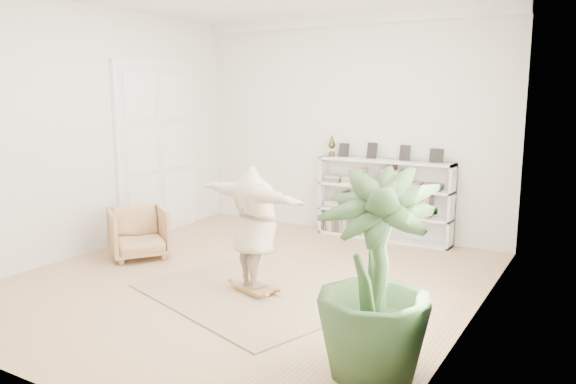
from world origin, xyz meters
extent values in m
plane|color=#A88056|center=(0.00, 0.00, 0.00)|extent=(6.00, 6.00, 0.00)
plane|color=silver|center=(0.00, 3.00, 1.80)|extent=(5.50, 0.00, 5.50)
plane|color=silver|center=(0.00, -3.00, 1.80)|extent=(5.50, 0.00, 5.50)
plane|color=silver|center=(-2.75, 0.00, 1.80)|extent=(0.00, 6.00, 6.00)
plane|color=silver|center=(2.75, 0.00, 1.80)|extent=(0.00, 6.00, 6.00)
cube|color=white|center=(0.00, 2.94, 3.51)|extent=(5.50, 0.12, 0.18)
cube|color=white|center=(-2.71, 1.30, 1.40)|extent=(0.08, 1.78, 2.92)
cube|color=silver|center=(-2.69, 0.90, 1.40)|extent=(0.06, 0.78, 2.80)
cube|color=silver|center=(-2.69, 1.70, 1.40)|extent=(0.06, 0.78, 2.80)
cube|color=silver|center=(-0.33, 2.81, 0.65)|extent=(0.04, 0.35, 1.30)
cube|color=silver|center=(1.83, 2.81, 0.65)|extent=(0.04, 0.35, 1.30)
cube|color=silver|center=(0.75, 2.96, 0.65)|extent=(2.20, 0.04, 1.30)
cube|color=silver|center=(0.75, 2.81, 0.02)|extent=(2.20, 0.35, 0.04)
cube|color=silver|center=(0.75, 2.81, 0.43)|extent=(2.20, 0.35, 0.04)
cube|color=silver|center=(0.75, 2.81, 0.86)|extent=(2.20, 0.35, 0.04)
cube|color=silver|center=(0.75, 2.81, 1.28)|extent=(2.20, 0.35, 0.04)
cube|color=black|center=(0.00, 2.85, 1.42)|extent=(0.18, 0.07, 0.24)
cube|color=black|center=(0.50, 2.85, 1.42)|extent=(0.18, 0.07, 0.24)
cube|color=black|center=(1.05, 2.85, 1.42)|extent=(0.18, 0.07, 0.24)
cube|color=black|center=(1.55, 2.85, 1.42)|extent=(0.18, 0.07, 0.24)
imported|color=tan|center=(-1.93, 0.05, 0.36)|extent=(1.09, 1.08, 0.72)
cube|color=tan|center=(0.36, -0.34, 0.01)|extent=(2.99, 2.66, 0.02)
cube|color=#97613C|center=(0.36, -0.34, 0.07)|extent=(0.56, 0.43, 0.03)
cube|color=#97613C|center=(0.36, -0.34, 0.04)|extent=(0.34, 0.15, 0.04)
cube|color=#97613C|center=(0.36, -0.34, 0.04)|extent=(0.34, 0.15, 0.04)
cube|color=#97613C|center=(0.36, -0.34, 0.07)|extent=(0.20, 0.11, 0.10)
cube|color=#97613C|center=(0.36, -0.34, 0.07)|extent=(0.20, 0.11, 0.10)
imported|color=#C3B092|center=(0.36, -0.34, 0.85)|extent=(1.84, 1.00, 1.45)
imported|color=#304F27|center=(2.30, -1.45, 0.88)|extent=(1.05, 1.05, 1.75)
camera|label=1|loc=(3.94, -5.61, 2.36)|focal=35.00mm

